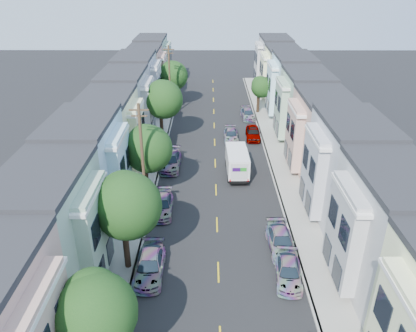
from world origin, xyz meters
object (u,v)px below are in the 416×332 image
parked_left_d (171,161)px  tree_far_r (261,87)px  tree_d (163,100)px  lead_sedan (231,135)px  parked_right_d (248,114)px  parked_left_c (162,205)px  parked_right_a (288,272)px  tree_e (172,76)px  utility_pole_far (170,81)px  tree_c (147,149)px  utility_pole_near (143,160)px  tree_a (95,314)px  tree_b (126,206)px  parked_left_b (150,266)px  parked_right_b (281,241)px  fedex_truck (237,161)px  parked_right_c (253,133)px

parked_left_d → tree_far_r: bearing=58.6°
tree_d → lead_sedan: size_ratio=1.87×
tree_far_r → parked_right_d: (-1.99, -2.41, -3.26)m
parked_left_c → parked_right_a: bearing=-43.2°
parked_left_d → parked_right_a: 20.21m
tree_e → parked_left_c: 30.78m
utility_pole_far → parked_left_d: (1.40, -17.00, -4.38)m
utility_pole_far → parked_right_d: 12.11m
tree_c → utility_pole_near: 2.76m
tree_d → lead_sedan: 9.68m
tree_a → tree_e: 46.77m
tree_b → tree_d: size_ratio=0.98×
tree_e → utility_pole_far: utility_pole_far is taller
parked_left_b → parked_left_d: (0.00, 17.15, 0.05)m
tree_b → parked_left_d: (1.40, 16.50, -4.52)m
parked_right_b → parked_right_d: bearing=87.7°
fedex_truck → parked_right_a: fedex_truck is taller
lead_sedan → fedex_truck: bearing=-88.9°
tree_d → lead_sedan: tree_d is taller
tree_b → tree_d: bearing=90.0°
parked_left_d → parked_left_b: bearing=-88.8°
tree_a → tree_far_r: (13.20, 43.71, -0.67)m
parked_right_b → tree_a: bearing=-137.7°
tree_b → parked_left_c: (1.40, 7.54, -4.61)m
tree_far_r → utility_pole_near: utility_pole_near is taller
tree_a → utility_pole_near: 16.28m
tree_c → utility_pole_near: utility_pole_near is taller
tree_a → fedex_truck: tree_a is taller
tree_far_r → parked_left_c: size_ratio=1.21×
parked_right_d → tree_b: bearing=-114.1°
utility_pole_near → fedex_truck: 11.92m
tree_e → fedex_truck: 24.81m
tree_c → tree_d: size_ratio=0.92×
tree_c → parked_right_a: 16.57m
tree_e → parked_right_c: 17.77m
tree_a → parked_left_c: tree_a is taller
utility_pole_near → tree_a: bearing=-90.0°
parked_right_b → tree_b: bearing=-170.7°
tree_a → lead_sedan: size_ratio=1.59×
tree_d → lead_sedan: (8.38, 0.58, -4.81)m
fedex_truck → parked_right_b: 12.96m
tree_e → tree_c: bearing=-90.0°
utility_pole_near → lead_sedan: utility_pole_near is taller
parked_left_b → parked_left_c: 8.19m
tree_b → tree_d: tree_d is taller
lead_sedan → parked_left_d: parked_left_d is taller
tree_b → parked_left_b: 4.83m
parked_right_a → tree_d: bearing=120.0°
tree_d → utility_pole_far: bearing=90.0°
utility_pole_far → parked_right_a: utility_pole_far is taller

